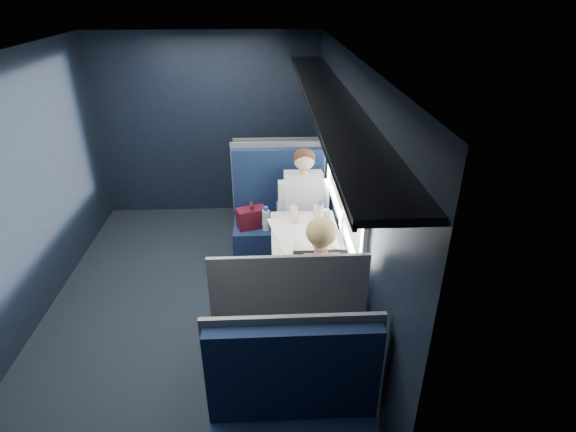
{
  "coord_description": "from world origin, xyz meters",
  "views": [
    {
      "loc": [
        0.73,
        -3.5,
        2.78
      ],
      "look_at": [
        0.9,
        0.0,
        0.95
      ],
      "focal_mm": 28.0,
      "sensor_mm": 36.0,
      "label": 1
    }
  ],
  "objects_px": {
    "man": "(304,204)",
    "laptop": "(336,232)",
    "table": "(302,243)",
    "seat_bay_near": "(279,222)",
    "seat_bay_far": "(287,331)",
    "cup": "(326,214)",
    "bottle_small": "(320,213)",
    "woman": "(319,284)",
    "seat_row_front": "(277,189)"
  },
  "relations": [
    {
      "from": "seat_bay_far",
      "to": "woman",
      "type": "bearing_deg",
      "value": 33.82
    },
    {
      "from": "table",
      "to": "seat_row_front",
      "type": "height_order",
      "value": "seat_row_front"
    },
    {
      "from": "seat_bay_near",
      "to": "seat_row_front",
      "type": "xyz_separation_m",
      "value": [
        0.01,
        0.93,
        -0.01
      ]
    },
    {
      "from": "seat_bay_near",
      "to": "laptop",
      "type": "relative_size",
      "value": 3.17
    },
    {
      "from": "table",
      "to": "seat_row_front",
      "type": "bearing_deg",
      "value": 95.8
    },
    {
      "from": "woman",
      "to": "laptop",
      "type": "bearing_deg",
      "value": 70.43
    },
    {
      "from": "seat_bay_near",
      "to": "woman",
      "type": "relative_size",
      "value": 0.95
    },
    {
      "from": "laptop",
      "to": "seat_bay_near",
      "type": "bearing_deg",
      "value": 117.43
    },
    {
      "from": "seat_bay_far",
      "to": "cup",
      "type": "xyz_separation_m",
      "value": [
        0.44,
        1.22,
        0.37
      ]
    },
    {
      "from": "laptop",
      "to": "cup",
      "type": "xyz_separation_m",
      "value": [
        -0.04,
        0.42,
        -0.03
      ]
    },
    {
      "from": "seat_bay_far",
      "to": "laptop",
      "type": "xyz_separation_m",
      "value": [
        0.48,
        0.81,
        0.4
      ]
    },
    {
      "from": "seat_row_front",
      "to": "man",
      "type": "height_order",
      "value": "man"
    },
    {
      "from": "seat_row_front",
      "to": "laptop",
      "type": "bearing_deg",
      "value": -75.66
    },
    {
      "from": "seat_bay_far",
      "to": "seat_row_front",
      "type": "bearing_deg",
      "value": 90.0
    },
    {
      "from": "seat_bay_near",
      "to": "man",
      "type": "bearing_deg",
      "value": -33.24
    },
    {
      "from": "man",
      "to": "bottle_small",
      "type": "distance_m",
      "value": 0.47
    },
    {
      "from": "man",
      "to": "bottle_small",
      "type": "height_order",
      "value": "man"
    },
    {
      "from": "table",
      "to": "seat_bay_near",
      "type": "distance_m",
      "value": 0.92
    },
    {
      "from": "man",
      "to": "seat_row_front",
      "type": "bearing_deg",
      "value": 102.83
    },
    {
      "from": "man",
      "to": "laptop",
      "type": "height_order",
      "value": "man"
    },
    {
      "from": "seat_bay_near",
      "to": "cup",
      "type": "distance_m",
      "value": 0.78
    },
    {
      "from": "man",
      "to": "seat_bay_far",
      "type": "bearing_deg",
      "value": -99.03
    },
    {
      "from": "laptop",
      "to": "table",
      "type": "bearing_deg",
      "value": 166.78
    },
    {
      "from": "seat_row_front",
      "to": "woman",
      "type": "relative_size",
      "value": 0.88
    },
    {
      "from": "table",
      "to": "cup",
      "type": "relative_size",
      "value": 11.66
    },
    {
      "from": "laptop",
      "to": "cup",
      "type": "relative_size",
      "value": 4.63
    },
    {
      "from": "seat_bay_far",
      "to": "man",
      "type": "distance_m",
      "value": 1.62
    },
    {
      "from": "seat_row_front",
      "to": "bottle_small",
      "type": "height_order",
      "value": "seat_row_front"
    },
    {
      "from": "seat_bay_far",
      "to": "cup",
      "type": "distance_m",
      "value": 1.35
    },
    {
      "from": "table",
      "to": "seat_bay_near",
      "type": "xyz_separation_m",
      "value": [
        -0.19,
        0.87,
        -0.24
      ]
    },
    {
      "from": "laptop",
      "to": "cup",
      "type": "height_order",
      "value": "laptop"
    },
    {
      "from": "man",
      "to": "woman",
      "type": "relative_size",
      "value": 1.0
    },
    {
      "from": "table",
      "to": "seat_row_front",
      "type": "relative_size",
      "value": 0.86
    },
    {
      "from": "man",
      "to": "seat_bay_near",
      "type": "bearing_deg",
      "value": 146.76
    },
    {
      "from": "laptop",
      "to": "bottle_small",
      "type": "distance_m",
      "value": 0.35
    },
    {
      "from": "seat_bay_near",
      "to": "bottle_small",
      "type": "distance_m",
      "value": 0.83
    },
    {
      "from": "woman",
      "to": "cup",
      "type": "bearing_deg",
      "value": 79.88
    },
    {
      "from": "table",
      "to": "seat_row_front",
      "type": "xyz_separation_m",
      "value": [
        -0.18,
        1.8,
        -0.25
      ]
    },
    {
      "from": "woman",
      "to": "cup",
      "type": "distance_m",
      "value": 1.08
    },
    {
      "from": "man",
      "to": "bottle_small",
      "type": "xyz_separation_m",
      "value": [
        0.12,
        -0.44,
        0.12
      ]
    },
    {
      "from": "cup",
      "to": "man",
      "type": "bearing_deg",
      "value": 118.4
    },
    {
      "from": "laptop",
      "to": "bottle_small",
      "type": "bearing_deg",
      "value": 107.51
    },
    {
      "from": "man",
      "to": "laptop",
      "type": "distance_m",
      "value": 0.81
    },
    {
      "from": "table",
      "to": "seat_bay_near",
      "type": "height_order",
      "value": "seat_bay_near"
    },
    {
      "from": "laptop",
      "to": "cup",
      "type": "bearing_deg",
      "value": 95.21
    },
    {
      "from": "cup",
      "to": "seat_bay_far",
      "type": "bearing_deg",
      "value": -109.71
    },
    {
      "from": "cup",
      "to": "seat_bay_near",
      "type": "bearing_deg",
      "value": 130.83
    },
    {
      "from": "seat_row_front",
      "to": "seat_bay_far",
      "type": "bearing_deg",
      "value": -90.0
    },
    {
      "from": "seat_row_front",
      "to": "woman",
      "type": "bearing_deg",
      "value": -84.3
    },
    {
      "from": "man",
      "to": "cup",
      "type": "distance_m",
      "value": 0.4
    }
  ]
}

